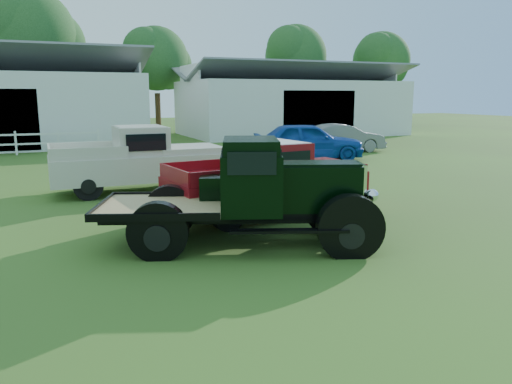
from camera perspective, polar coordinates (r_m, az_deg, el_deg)
name	(u,v)px	position (r m, az deg, el deg)	size (l,w,h in m)	color
ground	(272,261)	(9.14, 1.79, -7.90)	(120.00, 120.00, 0.00)	#3E5221
shed_right	(291,100)	(39.06, 3.98, 10.42)	(16.80, 9.20, 5.20)	silver
tree_b	(33,57)	(41.95, -24.12, 13.86)	(6.90, 6.90, 11.50)	#1A4117
tree_c	(157,76)	(41.78, -11.27, 12.88)	(5.40, 5.40, 9.00)	#1A4117
tree_d	(295,73)	(47.15, 4.53, 13.42)	(6.00, 6.00, 10.00)	#1A4117
tree_e	(381,76)	(49.69, 14.05, 12.72)	(5.70, 5.70, 9.50)	#1A4117
vintage_flatbed	(245,193)	(9.85, -1.22, -0.08)	(5.39, 2.13, 2.13)	black
red_pickup	(267,179)	(12.32, 1.29, 1.54)	(5.13, 1.97, 1.87)	maroon
white_pickup	(138,160)	(15.99, -13.34, 3.63)	(5.41, 2.10, 1.99)	beige
misc_car_blue	(308,141)	(23.38, 5.93, 5.80)	(2.06, 5.13, 1.75)	#1443A1
misc_car_grey	(342,138)	(27.13, 9.82, 6.11)	(1.55, 4.45, 1.47)	slate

